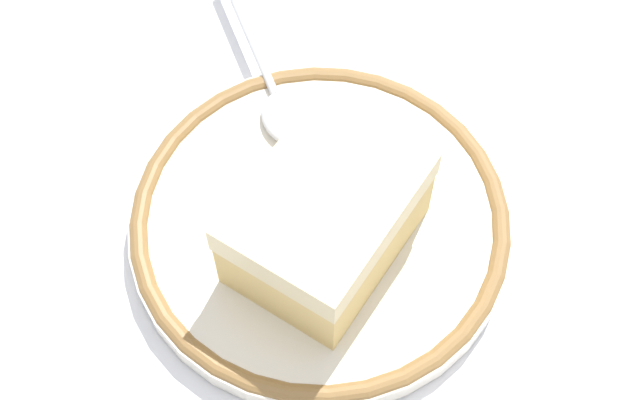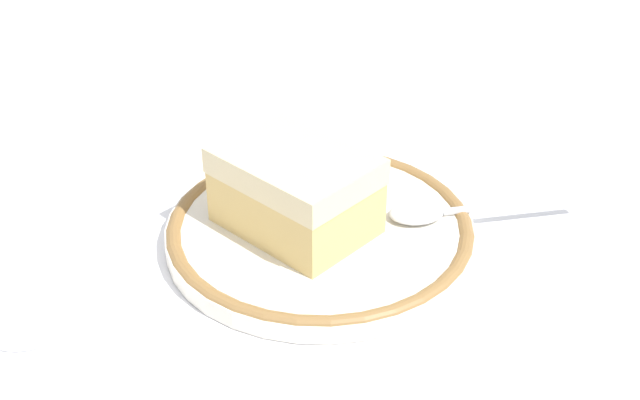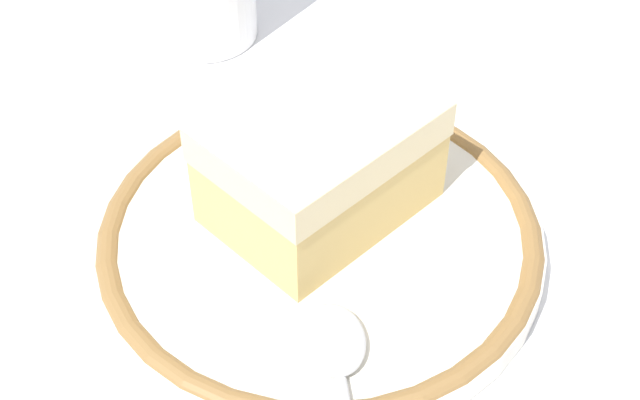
{
  "view_description": "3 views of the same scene",
  "coord_description": "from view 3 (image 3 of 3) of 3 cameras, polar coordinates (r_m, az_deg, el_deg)",
  "views": [
    {
      "loc": [
        0.19,
        0.04,
        0.45
      ],
      "look_at": [
        -0.04,
        0.01,
        0.03
      ],
      "focal_mm": 51.49,
      "sensor_mm": 36.0,
      "label": 1
    },
    {
      "loc": [
        -0.2,
        0.47,
        0.35
      ],
      "look_at": [
        -0.04,
        0.01,
        0.03
      ],
      "focal_mm": 50.09,
      "sensor_mm": 36.0,
      "label": 2
    },
    {
      "loc": [
        -0.31,
        -0.1,
        0.32
      ],
      "look_at": [
        -0.04,
        0.01,
        0.03
      ],
      "focal_mm": 52.15,
      "sensor_mm": 36.0,
      "label": 3
    }
  ],
  "objects": [
    {
      "name": "cake_slice",
      "position": [
        0.42,
        0.03,
        2.29
      ],
      "size": [
        0.12,
        0.11,
        0.06
      ],
      "color": "#DBB76B",
      "rests_on": "plate"
    },
    {
      "name": "placemat",
      "position": [
        0.46,
        2.37,
        -0.04
      ],
      "size": [
        0.45,
        0.37,
        0.0
      ],
      "primitive_type": "cube",
      "color": "white",
      "rests_on": "ground_plane"
    },
    {
      "name": "ground_plane",
      "position": [
        0.46,
        2.37,
        -0.11
      ],
      "size": [
        2.4,
        2.4,
        0.0
      ],
      "primitive_type": "plane",
      "color": "#B7B2A8"
    },
    {
      "name": "spoon",
      "position": [
        0.37,
        1.22,
        -10.72
      ],
      "size": [
        0.13,
        0.08,
        0.01
      ],
      "color": "silver",
      "rests_on": "plate"
    },
    {
      "name": "plate",
      "position": [
        0.43,
        -0.0,
        -2.35
      ],
      "size": [
        0.21,
        0.21,
        0.02
      ],
      "color": "silver",
      "rests_on": "placemat"
    }
  ]
}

